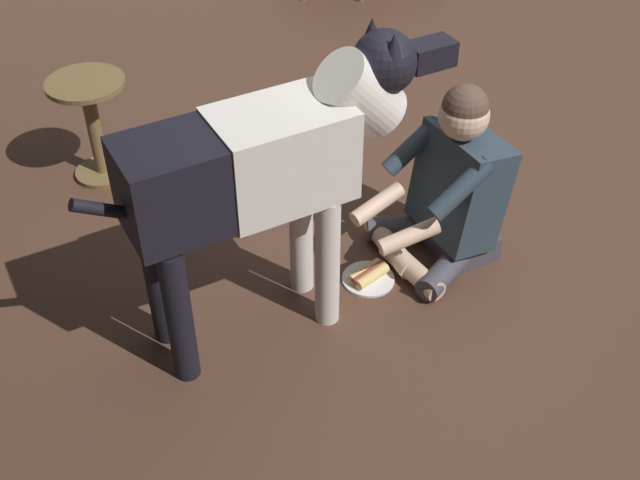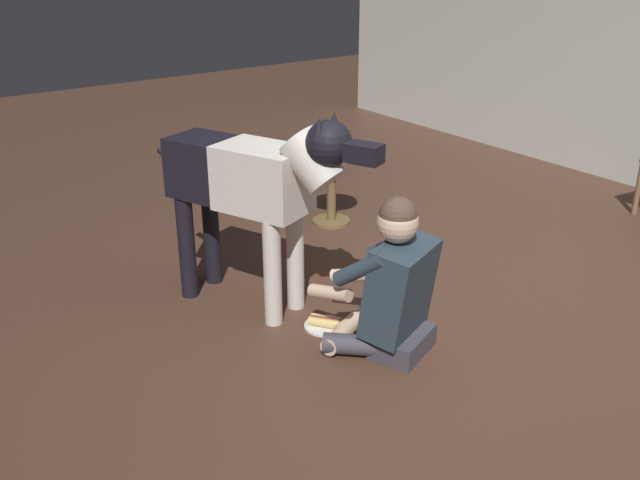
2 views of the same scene
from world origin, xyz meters
The scene contains 5 objects.
ground_plane centered at (0.00, 0.00, 0.00)m, with size 15.66×15.66×0.00m, color #4C3124.
person_sitting_on_floor centered at (-0.02, -0.41, 0.35)m, with size 0.70×0.61×0.86m.
large_dog centered at (-0.82, -0.72, 0.77)m, with size 1.41×0.67×1.21m.
hot_dog_on_plate centered at (-0.39, -0.55, 0.03)m, with size 0.23×0.23×0.06m.
round_side_table centered at (-1.62, 0.43, 0.32)m, with size 0.38×0.38×0.54m.
Camera 2 is at (2.38, -2.64, 2.03)m, focal length 39.91 mm.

